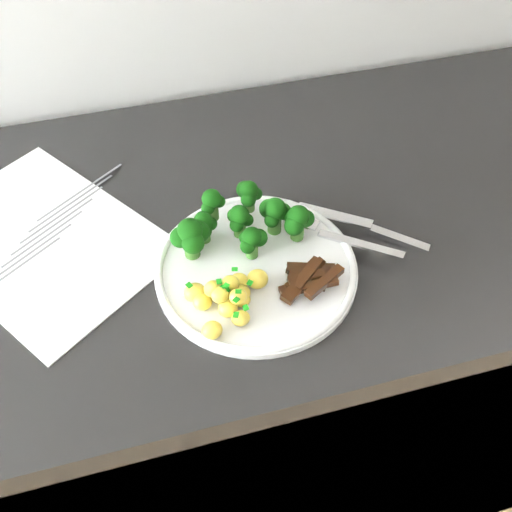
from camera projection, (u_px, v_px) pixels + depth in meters
counter at (207, 383)px, 1.10m from camera, size 2.29×0.57×0.86m
recipe_paper at (43, 240)px, 0.76m from camera, size 0.37×0.39×0.00m
plate at (256, 268)px, 0.72m from camera, size 0.25×0.25×0.01m
broccoli at (236, 221)px, 0.72m from camera, size 0.18×0.11×0.06m
potatoes at (227, 297)px, 0.68m from camera, size 0.10×0.08×0.04m
beef_strips at (307, 279)px, 0.70m from camera, size 0.09×0.07×0.02m
fork at (343, 237)px, 0.74m from camera, size 0.14×0.12×0.02m
knife at (379, 232)px, 0.76m from camera, size 0.15×0.12×0.02m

